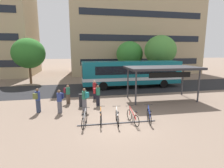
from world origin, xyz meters
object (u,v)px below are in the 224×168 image
(transit_shelter, at_px, (163,69))
(commuter_olive_pack_3, at_px, (38,99))
(commuter_navy_pack_4, at_px, (60,100))
(trash_bin, at_px, (82,100))
(street_tree_2, at_px, (29,53))
(parked_bicycle_orange_1, at_px, (101,118))
(city_bus, at_px, (131,73))
(parked_bicycle_silver_0, at_px, (84,120))
(commuter_maroon_pack_5, at_px, (68,93))
(street_tree_0, at_px, (129,54))
(parked_bicycle_red_3, at_px, (133,117))
(commuter_red_pack_0, at_px, (97,94))
(parked_bicycle_white_2, at_px, (117,118))
(commuter_teal_pack_1, at_px, (85,98))
(street_tree_1, at_px, (160,50))
(commuter_black_pack_2, at_px, (95,88))
(parked_bicycle_blue_4, at_px, (149,116))

(transit_shelter, bearing_deg, commuter_olive_pack_3, -170.72)
(commuter_navy_pack_4, distance_m, trash_bin, 2.09)
(commuter_navy_pack_4, bearing_deg, street_tree_2, -126.11)
(commuter_navy_pack_4, bearing_deg, parked_bicycle_orange_1, 78.50)
(city_bus, relative_size, parked_bicycle_silver_0, 7.13)
(parked_bicycle_orange_1, xyz_separation_m, commuter_maroon_pack_5, (-2.12, 4.84, 0.55))
(transit_shelter, relative_size, street_tree_0, 1.10)
(parked_bicycle_silver_0, height_order, transit_shelter, transit_shelter)
(parked_bicycle_red_3, distance_m, commuter_red_pack_0, 4.43)
(parked_bicycle_white_2, xyz_separation_m, commuter_olive_pack_3, (-5.13, 3.18, 0.65))
(parked_bicycle_red_3, height_order, street_tree_0, street_tree_0)
(commuter_olive_pack_3, height_order, trash_bin, commuter_olive_pack_3)
(commuter_olive_pack_3, relative_size, commuter_navy_pack_4, 1.04)
(commuter_teal_pack_1, xyz_separation_m, trash_bin, (-0.15, 1.10, -0.47))
(commuter_navy_pack_4, distance_m, street_tree_1, 19.22)
(transit_shelter, bearing_deg, street_tree_1, 66.16)
(parked_bicycle_silver_0, distance_m, parked_bicycle_red_3, 2.95)
(city_bus, height_order, transit_shelter, city_bus)
(commuter_black_pack_2, bearing_deg, trash_bin, 65.16)
(commuter_red_pack_0, distance_m, commuter_olive_pack_3, 4.50)
(parked_bicycle_blue_4, height_order, commuter_black_pack_2, commuter_black_pack_2)
(parked_bicycle_red_3, height_order, transit_shelter, transit_shelter)
(parked_bicycle_orange_1, relative_size, commuter_maroon_pack_5, 1.05)
(transit_shelter, distance_m, commuter_black_pack_2, 6.40)
(street_tree_2, bearing_deg, parked_bicycle_blue_4, -56.87)
(parked_bicycle_orange_1, distance_m, street_tree_1, 19.51)
(parked_bicycle_silver_0, distance_m, commuter_red_pack_0, 4.09)
(parked_bicycle_blue_4, bearing_deg, commuter_black_pack_2, 38.54)
(parked_bicycle_red_3, relative_size, commuter_navy_pack_4, 1.00)
(parked_bicycle_blue_4, bearing_deg, street_tree_1, -13.43)
(street_tree_0, bearing_deg, street_tree_1, -33.67)
(commuter_black_pack_2, height_order, street_tree_0, street_tree_0)
(commuter_black_pack_2, xyz_separation_m, street_tree_0, (7.06, 12.07, 2.95))
(parked_bicycle_white_2, relative_size, commuter_red_pack_0, 1.01)
(commuter_maroon_pack_5, height_order, street_tree_0, street_tree_0)
(commuter_black_pack_2, distance_m, commuter_maroon_pack_5, 2.64)
(commuter_maroon_pack_5, bearing_deg, parked_bicycle_red_3, -11.31)
(city_bus, height_order, commuter_red_pack_0, city_bus)
(street_tree_0, relative_size, street_tree_2, 0.98)
(commuter_olive_pack_3, bearing_deg, city_bus, -26.48)
(street_tree_2, bearing_deg, city_bus, -22.58)
(commuter_red_pack_0, relative_size, commuter_maroon_pack_5, 1.05)
(parked_bicycle_orange_1, height_order, commuter_maroon_pack_5, commuter_maroon_pack_5)
(commuter_teal_pack_1, height_order, trash_bin, commuter_teal_pack_1)
(parked_bicycle_blue_4, distance_m, street_tree_0, 19.12)
(commuter_olive_pack_3, distance_m, street_tree_0, 19.12)
(parked_bicycle_blue_4, bearing_deg, parked_bicycle_silver_0, 101.56)
(parked_bicycle_orange_1, xyz_separation_m, parked_bicycle_white_2, (0.98, -0.21, 0.00))
(parked_bicycle_orange_1, bearing_deg, commuter_maroon_pack_5, 32.43)
(parked_bicycle_red_3, bearing_deg, commuter_red_pack_0, 15.22)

